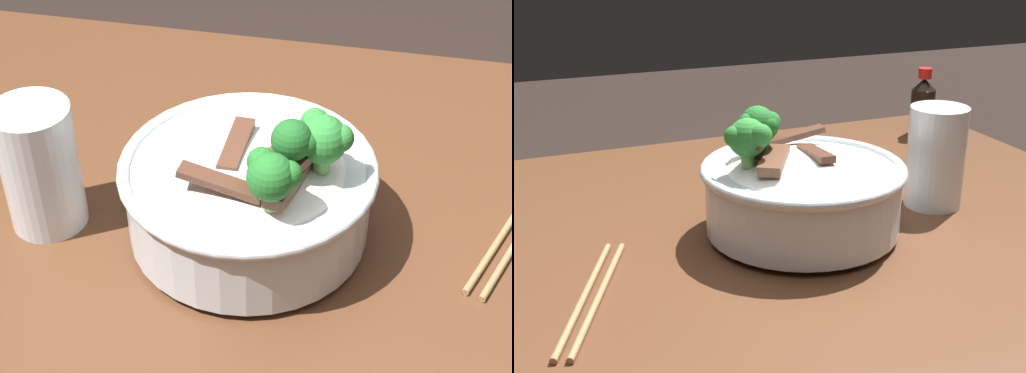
{
  "view_description": "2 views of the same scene",
  "coord_description": "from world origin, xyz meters",
  "views": [
    {
      "loc": [
        0.03,
        -0.57,
        1.38
      ],
      "look_at": [
        -0.09,
        0.02,
        0.88
      ],
      "focal_mm": 57.8,
      "sensor_mm": 36.0,
      "label": 1
    },
    {
      "loc": [
        0.23,
        0.72,
        1.17
      ],
      "look_at": [
        -0.06,
        0.02,
        0.88
      ],
      "focal_mm": 48.41,
      "sensor_mm": 36.0,
      "label": 2
    }
  ],
  "objects": [
    {
      "name": "dining_table",
      "position": [
        0.0,
        0.0,
        0.66
      ],
      "size": [
        1.16,
        0.82,
        0.81
      ],
      "color": "#56331E",
      "rests_on": "ground"
    },
    {
      "name": "rice_bowl",
      "position": [
        -0.1,
        0.02,
        0.88
      ],
      "size": [
        0.25,
        0.25,
        0.16
      ],
      "color": "silver",
      "rests_on": "dining_table"
    },
    {
      "name": "drinking_glass",
      "position": [
        -0.3,
        0.0,
        0.87
      ],
      "size": [
        0.08,
        0.08,
        0.14
      ],
      "color": "white",
      "rests_on": "dining_table"
    }
  ]
}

